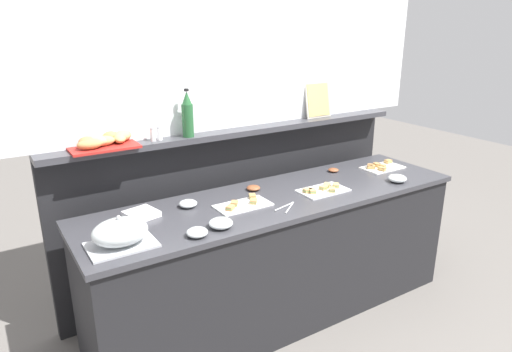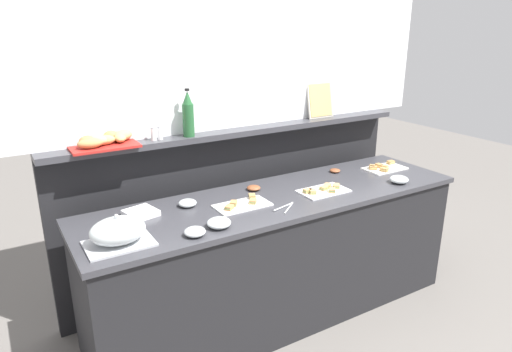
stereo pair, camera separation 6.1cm
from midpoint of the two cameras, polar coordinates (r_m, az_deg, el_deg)
ground_plane at (r=3.88m, az=-1.98°, el=-12.18°), size 12.00×12.00×0.00m
buffet_counter at (r=3.21m, az=3.25°, el=-9.97°), size 2.63×0.72×0.90m
back_ledge_unit at (r=3.53m, az=-1.57°, el=-3.37°), size 2.76×0.22×1.26m
upper_wall_panel at (r=3.29m, az=-1.99°, el=17.68°), size 3.36×0.08×1.34m
sandwich_platter_rear at (r=3.13m, az=8.95°, el=-1.76°), size 0.33×0.20×0.04m
sandwich_platter_front at (r=3.71m, az=16.01°, el=0.99°), size 0.33×0.20×0.04m
sandwich_platter_side at (r=2.86m, az=-1.11°, el=-3.56°), size 0.35×0.19×0.04m
serving_cloche at (r=2.45m, az=-16.12°, el=-6.69°), size 0.34×0.24×0.17m
glass_bowl_large at (r=2.87m, az=-7.92°, el=-3.39°), size 0.11×0.11×0.05m
glass_bowl_medium at (r=3.42m, az=17.86°, el=-0.44°), size 0.13×0.13×0.05m
glass_bowl_small at (r=2.49m, az=-6.92°, el=-6.95°), size 0.12×0.12×0.05m
glass_bowl_extra at (r=2.57m, az=-3.95°, el=-5.89°), size 0.14×0.14×0.05m
condiment_bowl_cream at (r=3.54m, az=10.29°, el=0.67°), size 0.08×0.08×0.03m
condiment_bowl_dark at (r=3.12m, az=0.26°, el=-1.49°), size 0.09×0.09×0.03m
serving_tongs at (r=2.84m, az=4.43°, el=-3.88°), size 0.18×0.12×0.01m
napkin_stack at (r=2.79m, az=-13.55°, el=-4.49°), size 0.20×0.20×0.03m
wine_bottle_green at (r=3.06m, az=-7.88°, el=7.52°), size 0.08×0.08×0.32m
salt_shaker at (r=3.01m, az=-12.09°, el=5.16°), size 0.03×0.03×0.09m
pepper_shaker at (r=3.02m, az=-11.30°, el=5.27°), size 0.03×0.03×0.09m
bread_basket at (r=2.94m, az=-17.70°, el=4.29°), size 0.42×0.27×0.08m
framed_picture at (r=3.70m, az=8.46°, el=9.34°), size 0.24×0.07×0.28m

